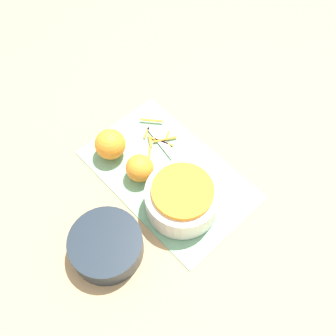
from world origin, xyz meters
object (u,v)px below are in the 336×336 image
(bowl_speckled, at_px, (182,198))
(knife, at_px, (185,170))
(orange_left, at_px, (110,144))
(orange_right, at_px, (140,168))
(bowl_dark, at_px, (106,246))

(bowl_speckled, distance_m, knife, 0.11)
(orange_left, bearing_deg, knife, -149.32)
(orange_left, relative_size, orange_right, 1.14)
(bowl_dark, distance_m, orange_right, 0.22)
(bowl_dark, height_order, knife, bowl_dark)
(bowl_speckled, height_order, bowl_dark, bowl_speckled)
(bowl_dark, height_order, orange_right, orange_right)
(bowl_dark, bearing_deg, orange_right, -62.17)
(orange_right, bearing_deg, orange_left, 5.74)
(bowl_dark, xyz_separation_m, orange_left, (0.21, -0.18, 0.02))
(bowl_speckled, distance_m, orange_right, 0.14)
(orange_left, xyz_separation_m, orange_right, (-0.11, -0.01, -0.01))
(bowl_dark, xyz_separation_m, knife, (0.03, -0.29, -0.02))
(bowl_speckled, bearing_deg, orange_left, 6.58)
(bowl_dark, distance_m, knife, 0.29)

